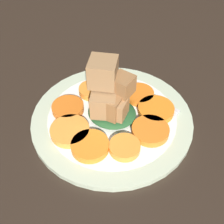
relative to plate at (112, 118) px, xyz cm
name	(u,v)px	position (x,y,z in cm)	size (l,w,h in cm)	color
table_slab	(112,123)	(0.00, 0.00, -1.52)	(120.00, 120.00, 2.00)	black
plate	(112,118)	(0.00, 0.00, 0.00)	(29.40, 29.40, 1.05)	beige
carrot_slice_0	(70,131)	(5.16, 6.52, 1.21)	(6.76, 6.76, 1.26)	orange
carrot_slice_1	(90,146)	(0.59, 8.15, 1.21)	(6.29, 6.29, 1.26)	orange
carrot_slice_2	(125,147)	(-4.73, 6.30, 1.21)	(5.15, 5.15, 1.26)	orange
carrot_slice_3	(150,131)	(-7.62, 1.32, 1.21)	(6.44, 6.44, 1.26)	orange
carrot_slice_4	(156,110)	(-7.15, -3.89, 1.21)	(6.66, 6.66, 1.26)	orange
carrot_slice_5	(139,94)	(-2.98, -6.70, 1.21)	(5.71, 5.71, 1.26)	orange
carrot_slice_6	(118,86)	(1.77, -7.54, 1.21)	(5.27, 5.27, 1.26)	orange
carrot_slice_7	(92,90)	(6.08, -4.36, 1.21)	(5.04, 5.04, 1.26)	orange
carrot_slice_8	(68,108)	(8.12, 1.71, 1.21)	(5.89, 5.89, 1.26)	orange
center_pile	(110,98)	(0.38, 0.05, 4.86)	(9.22, 7.94, 10.87)	#235128
fork	(135,94)	(-2.15, -6.93, 0.78)	(19.24, 6.81, 0.40)	silver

